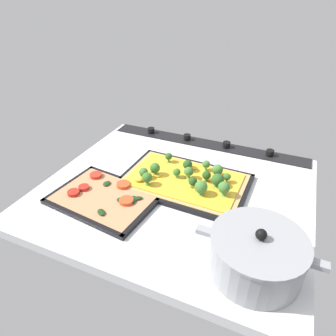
# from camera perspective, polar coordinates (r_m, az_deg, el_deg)

# --- Properties ---
(ground_plane) EXTENTS (0.81, 0.71, 0.03)m
(ground_plane) POSITION_cam_1_polar(r_m,az_deg,el_deg) (0.94, 1.47, -4.59)
(ground_plane) COLOR silver
(stove_control_panel) EXTENTS (0.77, 0.07, 0.03)m
(stove_control_panel) POSITION_cam_1_polar(r_m,az_deg,el_deg) (1.18, 7.34, 4.78)
(stove_control_panel) COLOR black
(stove_control_panel) RESTS_ON ground_plane
(baking_tray_front) EXTENTS (0.40, 0.27, 0.01)m
(baking_tray_front) POSITION_cam_1_polar(r_m,az_deg,el_deg) (0.95, 3.13, -2.81)
(baking_tray_front) COLOR black
(baking_tray_front) RESTS_ON ground_plane
(broccoli_pizza) EXTENTS (0.38, 0.24, 0.06)m
(broccoli_pizza) POSITION_cam_1_polar(r_m,az_deg,el_deg) (0.93, 3.46, -2.12)
(broccoli_pizza) COLOR tan
(broccoli_pizza) RESTS_ON baking_tray_front
(baking_tray_back) EXTENTS (0.32, 0.25, 0.01)m
(baking_tray_back) POSITION_cam_1_polar(r_m,az_deg,el_deg) (0.90, -12.07, -5.74)
(baking_tray_back) COLOR black
(baking_tray_back) RESTS_ON ground_plane
(veggie_pizza_back) EXTENTS (0.29, 0.22, 0.02)m
(veggie_pizza_back) POSITION_cam_1_polar(r_m,az_deg,el_deg) (0.90, -12.02, -5.24)
(veggie_pizza_back) COLOR tan
(veggie_pizza_back) RESTS_ON baking_tray_back
(cooking_pot) EXTENTS (0.27, 0.21, 0.12)m
(cooking_pot) POSITION_cam_1_polar(r_m,az_deg,el_deg) (0.69, 16.63, -15.63)
(cooking_pot) COLOR gray
(cooking_pot) RESTS_ON ground_plane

